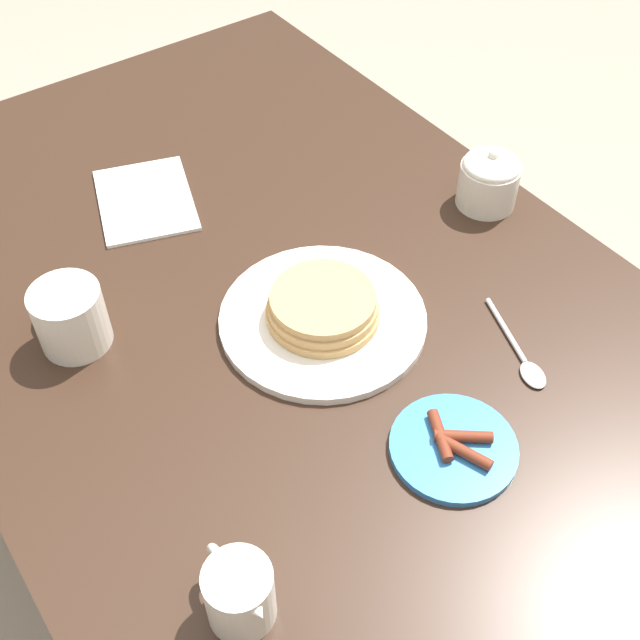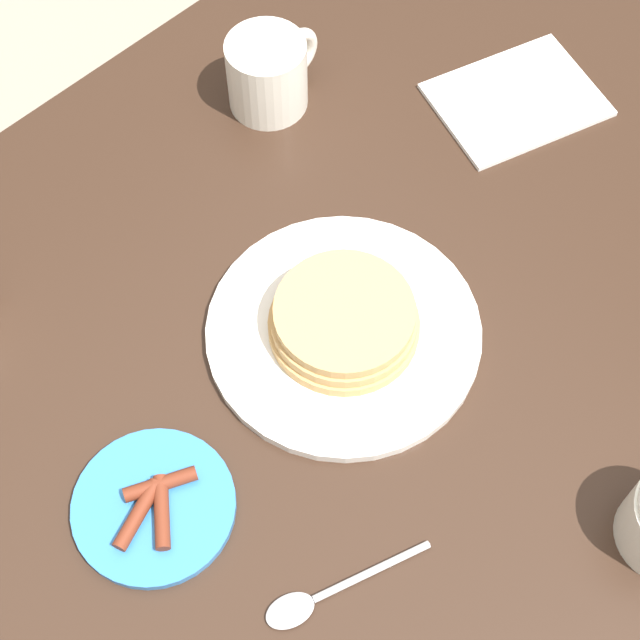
% 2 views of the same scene
% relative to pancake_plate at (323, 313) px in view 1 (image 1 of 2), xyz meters
% --- Properties ---
extents(ground_plane, '(8.00, 8.00, 0.00)m').
position_rel_pancake_plate_xyz_m(ground_plane, '(-0.01, 0.02, -0.75)').
color(ground_plane, gray).
extents(dining_table, '(1.58, 0.90, 0.73)m').
position_rel_pancake_plate_xyz_m(dining_table, '(-0.01, 0.02, -0.12)').
color(dining_table, '#332116').
rests_on(dining_table, ground_plane).
extents(pancake_plate, '(0.28, 0.28, 0.05)m').
position_rel_pancake_plate_xyz_m(pancake_plate, '(0.00, 0.00, 0.00)').
color(pancake_plate, white).
rests_on(pancake_plate, dining_table).
extents(side_plate_bacon, '(0.15, 0.15, 0.02)m').
position_rel_pancake_plate_xyz_m(side_plate_bacon, '(-0.26, -0.00, -0.01)').
color(side_plate_bacon, '#337AC6').
rests_on(side_plate_bacon, dining_table).
extents(coffee_mug, '(0.12, 0.09, 0.09)m').
position_rel_pancake_plate_xyz_m(coffee_mug, '(0.17, 0.28, 0.03)').
color(coffee_mug, silver).
rests_on(coffee_mug, dining_table).
extents(creamer_pitcher, '(0.11, 0.07, 0.09)m').
position_rel_pancake_plate_xyz_m(creamer_pitcher, '(-0.28, 0.30, 0.02)').
color(creamer_pitcher, silver).
rests_on(creamer_pitcher, dining_table).
extents(sugar_bowl, '(0.09, 0.09, 0.10)m').
position_rel_pancake_plate_xyz_m(sugar_bowl, '(0.06, -0.35, 0.03)').
color(sugar_bowl, silver).
rests_on(sugar_bowl, dining_table).
extents(napkin, '(0.22, 0.19, 0.01)m').
position_rel_pancake_plate_xyz_m(napkin, '(0.37, 0.08, -0.01)').
color(napkin, white).
rests_on(napkin, dining_table).
extents(spoon, '(0.16, 0.07, 0.01)m').
position_rel_pancake_plate_xyz_m(spoon, '(-0.21, -0.17, -0.01)').
color(spoon, silver).
rests_on(spoon, dining_table).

